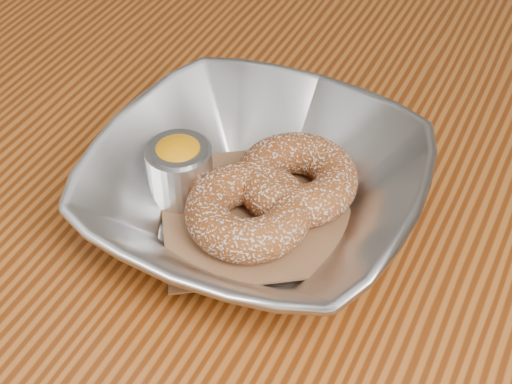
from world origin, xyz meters
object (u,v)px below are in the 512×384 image
at_px(ramekin, 180,168).
at_px(donut_front, 248,211).
at_px(serving_bowl, 256,191).
at_px(table, 182,232).
at_px(donut_back, 297,179).

bearing_deg(ramekin, donut_front, -10.37).
bearing_deg(donut_front, ramekin, 169.63).
xyz_separation_m(serving_bowl, ramekin, (-0.06, -0.01, 0.00)).
bearing_deg(table, donut_back, -5.52).
bearing_deg(ramekin, serving_bowl, 5.34).
bearing_deg(table, donut_front, -30.46).
height_order(donut_back, ramekin, ramekin).
distance_m(donut_back, donut_front, 0.05).
distance_m(donut_front, ramekin, 0.07).
bearing_deg(donut_back, table, 174.48).
distance_m(donut_back, ramekin, 0.09).
height_order(table, donut_back, donut_back).
xyz_separation_m(table, donut_front, (0.10, -0.06, 0.13)).
xyz_separation_m(donut_front, ramekin, (-0.07, 0.01, 0.01)).
height_order(serving_bowl, donut_back, serving_bowl).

